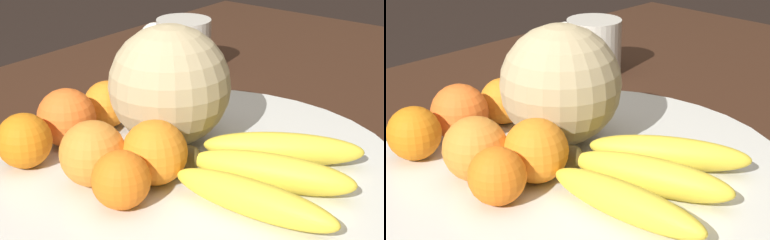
% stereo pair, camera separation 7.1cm
% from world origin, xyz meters
% --- Properties ---
extents(fruit_bowl, '(0.48, 0.48, 0.02)m').
position_xyz_m(fruit_bowl, '(-0.05, 0.01, 0.71)').
color(fruit_bowl, silver).
rests_on(fruit_bowl, kitchen_table).
extents(melon, '(0.14, 0.14, 0.14)m').
position_xyz_m(melon, '(-0.07, -0.04, 0.79)').
color(melon, tan).
rests_on(melon, fruit_bowl).
extents(banana_bunch, '(0.20, 0.21, 0.04)m').
position_xyz_m(banana_bunch, '(-0.05, 0.11, 0.74)').
color(banana_bunch, '#473819').
rests_on(banana_bunch, fruit_bowl).
extents(orange_front_left, '(0.07, 0.07, 0.07)m').
position_xyz_m(orange_front_left, '(0.01, -0.13, 0.75)').
color(orange_front_left, orange).
rests_on(orange_front_left, fruit_bowl).
extents(orange_front_right, '(0.06, 0.06, 0.06)m').
position_xyz_m(orange_front_right, '(-0.06, -0.14, 0.75)').
color(orange_front_right, orange).
rests_on(orange_front_right, fruit_bowl).
extents(orange_mid_center, '(0.07, 0.07, 0.07)m').
position_xyz_m(orange_mid_center, '(0.06, -0.04, 0.75)').
color(orange_mid_center, orange).
rests_on(orange_mid_center, fruit_bowl).
extents(orange_back_left, '(0.07, 0.07, 0.07)m').
position_xyz_m(orange_back_left, '(0.02, 0.01, 0.75)').
color(orange_back_left, orange).
rests_on(orange_back_left, fruit_bowl).
extents(orange_back_right, '(0.06, 0.06, 0.06)m').
position_xyz_m(orange_back_right, '(0.07, 0.02, 0.75)').
color(orange_back_right, orange).
rests_on(orange_back_right, fruit_bowl).
extents(orange_top_small, '(0.06, 0.06, 0.06)m').
position_xyz_m(orange_top_small, '(0.08, -0.13, 0.75)').
color(orange_top_small, orange).
rests_on(orange_top_small, fruit_bowl).
extents(produce_tag, '(0.09, 0.05, 0.00)m').
position_xyz_m(produce_tag, '(0.01, -0.09, 0.72)').
color(produce_tag, white).
rests_on(produce_tag, fruit_bowl).
extents(ceramic_mug, '(0.09, 0.12, 0.09)m').
position_xyz_m(ceramic_mug, '(-0.33, -0.23, 0.75)').
color(ceramic_mug, beige).
rests_on(ceramic_mug, kitchen_table).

